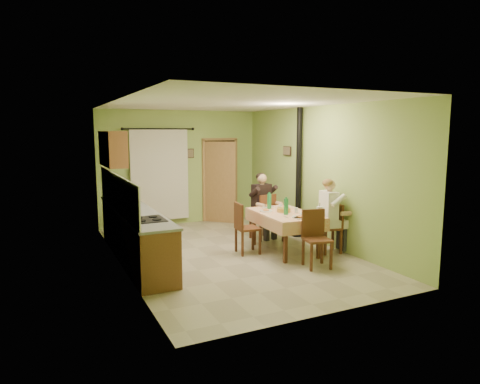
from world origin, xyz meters
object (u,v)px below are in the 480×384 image
dining_table (285,232)px  man_far (262,198)px  chair_far (263,225)px  chair_near (317,250)px  chair_left (247,238)px  man_right (330,207)px  chair_right (330,237)px  stove_flue (298,190)px

dining_table → man_far: bearing=88.5°
chair_far → dining_table: bearing=-103.7°
dining_table → chair_near: bearing=-88.1°
chair_far → man_far: (-0.00, 0.01, 0.59)m
chair_far → chair_left: size_ratio=1.01×
man_right → man_far: bearing=33.1°
chair_near → chair_right: chair_near is taller
chair_right → chair_near: bearing=139.1°
dining_table → chair_near: size_ratio=1.68×
man_far → chair_right: bearing=-75.1°
chair_near → man_far: 2.19m
man_right → chair_near: bearing=139.6°
chair_near → dining_table: bearing=-79.3°
chair_near → stove_flue: bearing=-103.2°
man_far → man_right: bearing=-75.5°
man_far → dining_table: bearing=-103.5°
chair_far → chair_near: 2.10m
chair_far → chair_near: (-0.10, -2.09, -0.00)m
man_right → chair_far: bearing=33.3°
chair_far → chair_right: bearing=-75.0°
chair_near → man_right: 1.14m
dining_table → man_right: man_right is taller
dining_table → chair_far: bearing=88.3°
chair_near → chair_left: chair_near is taller
chair_near → man_right: bearing=-128.2°
chair_left → chair_far: bearing=141.4°
stove_flue → man_far: bearing=170.5°
man_far → man_right: same height
chair_right → man_right: man_right is taller
dining_table → stove_flue: bearing=48.3°
chair_left → stove_flue: 1.90m
dining_table → chair_right: (0.74, -0.43, -0.09)m
chair_near → man_far: man_far is taller
chair_far → man_right: man_right is taller
chair_left → stove_flue: size_ratio=0.35×
stove_flue → chair_far: bearing=171.4°
dining_table → chair_far: (0.08, 1.03, -0.09)m
chair_near → chair_left: size_ratio=1.01×
chair_left → chair_near: bearing=33.6°
man_far → stove_flue: 0.84m
dining_table → man_right: 0.98m
chair_right → man_right: 0.59m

